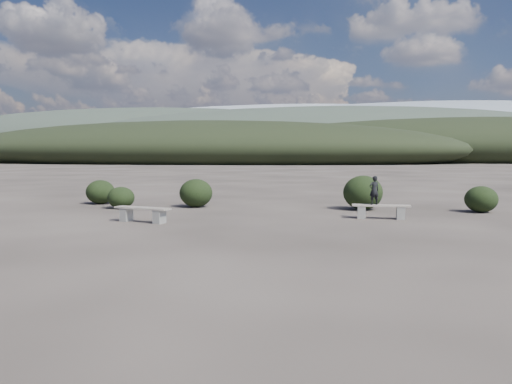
# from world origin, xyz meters

# --- Properties ---
(ground) EXTENTS (1200.00, 1200.00, 0.00)m
(ground) POSITION_xyz_m (0.00, 0.00, 0.00)
(ground) COLOR #2B2521
(ground) RESTS_ON ground
(bench_left) EXTENTS (2.03, 0.93, 0.50)m
(bench_left) POSITION_xyz_m (-3.27, 4.16, 0.30)
(bench_left) COLOR slate
(bench_left) RESTS_ON ground
(bench_right) EXTENTS (1.98, 0.49, 0.49)m
(bench_right) POSITION_xyz_m (4.56, 6.19, 0.30)
(bench_right) COLOR slate
(bench_right) RESTS_ON ground
(seated_person) EXTENTS (0.43, 0.37, 0.99)m
(seated_person) POSITION_xyz_m (4.32, 6.20, 0.99)
(seated_person) COLOR black
(seated_person) RESTS_ON bench_right
(shrub_a) EXTENTS (1.09, 1.09, 0.89)m
(shrub_a) POSITION_xyz_m (-5.63, 7.85, 0.44)
(shrub_a) COLOR black
(shrub_a) RESTS_ON ground
(shrub_b) EXTENTS (1.38, 1.38, 1.18)m
(shrub_b) POSITION_xyz_m (-2.75, 8.83, 0.59)
(shrub_b) COLOR black
(shrub_b) RESTS_ON ground
(shrub_d) EXTENTS (1.57, 1.57, 1.37)m
(shrub_d) POSITION_xyz_m (4.11, 8.90, 0.69)
(shrub_d) COLOR black
(shrub_d) RESTS_ON ground
(shrub_e) EXTENTS (1.21, 1.21, 1.01)m
(shrub_e) POSITION_xyz_m (8.52, 8.66, 0.51)
(shrub_e) COLOR black
(shrub_e) RESTS_ON ground
(shrub_f) EXTENTS (1.26, 1.26, 1.06)m
(shrub_f) POSITION_xyz_m (-7.29, 9.44, 0.53)
(shrub_f) COLOR black
(shrub_f) RESTS_ON ground
(mountain_ridges) EXTENTS (500.00, 400.00, 56.00)m
(mountain_ridges) POSITION_xyz_m (-7.48, 339.06, 10.84)
(mountain_ridges) COLOR black
(mountain_ridges) RESTS_ON ground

